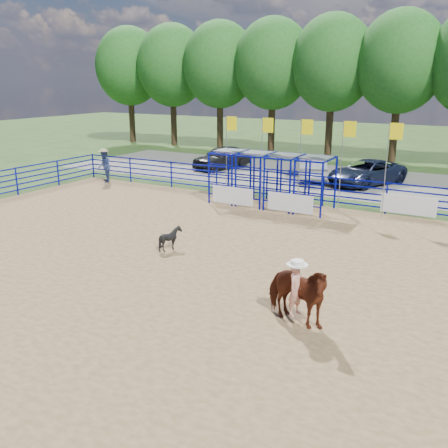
{
  "coord_description": "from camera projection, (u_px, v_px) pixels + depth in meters",
  "views": [
    {
      "loc": [
        7.48,
        -13.0,
        5.97
      ],
      "look_at": [
        -0.44,
        1.0,
        1.3
      ],
      "focal_mm": 40.0,
      "sensor_mm": 36.0,
      "label": 1
    }
  ],
  "objects": [
    {
      "name": "ground",
      "position": [
        221.0,
        272.0,
        16.06
      ],
      "size": [
        120.0,
        120.0,
        0.0
      ],
      "primitive_type": "plane",
      "color": "#395723",
      "rests_on": "ground"
    },
    {
      "name": "arena_dirt",
      "position": [
        221.0,
        272.0,
        16.06
      ],
      "size": [
        30.0,
        20.0,
        0.02
      ],
      "primitive_type": "cube",
      "color": "#98774C",
      "rests_on": "ground"
    },
    {
      "name": "gravel_strip",
      "position": [
        360.0,
        182.0,
        30.27
      ],
      "size": [
        40.0,
        10.0,
        0.01
      ],
      "primitive_type": "cube",
      "color": "slate",
      "rests_on": "ground"
    },
    {
      "name": "horse_and_rider",
      "position": [
        296.0,
        291.0,
        12.39
      ],
      "size": [
        2.12,
        1.34,
        2.38
      ],
      "color": "#5F2513",
      "rests_on": "arena_dirt"
    },
    {
      "name": "calf",
      "position": [
        170.0,
        238.0,
        18.0
      ],
      "size": [
        1.01,
        0.97,
        0.87
      ],
      "primitive_type": "imported",
      "rotation": [
        0.0,
        0.0,
        2.02
      ],
      "color": "black",
      "rests_on": "arena_dirt"
    },
    {
      "name": "spectator_cowboy",
      "position": [
        104.0,
        166.0,
        29.8
      ],
      "size": [
        1.16,
        1.16,
        1.96
      ],
      "color": "navy",
      "rests_on": "arena_dirt"
    },
    {
      "name": "car_a",
      "position": [
        222.0,
        157.0,
        34.55
      ],
      "size": [
        2.97,
        4.92,
        1.57
      ],
      "primitive_type": "imported",
      "rotation": [
        0.0,
        0.0,
        -0.26
      ],
      "color": "black",
      "rests_on": "gravel_strip"
    },
    {
      "name": "car_b",
      "position": [
        311.0,
        167.0,
        30.87
      ],
      "size": [
        3.39,
        4.98,
        1.55
      ],
      "primitive_type": "imported",
      "rotation": [
        0.0,
        0.0,
        3.55
      ],
      "color": "#92949A",
      "rests_on": "gravel_strip"
    },
    {
      "name": "car_c",
      "position": [
        367.0,
        172.0,
        29.26
      ],
      "size": [
        4.27,
        5.7,
        1.44
      ],
      "primitive_type": "imported",
      "rotation": [
        0.0,
        0.0,
        -0.41
      ],
      "color": "black",
      "rests_on": "gravel_strip"
    },
    {
      "name": "perimeter_fence",
      "position": [
        221.0,
        250.0,
        15.86
      ],
      "size": [
        30.1,
        20.1,
        1.5
      ],
      "color": "#060C97",
      "rests_on": "ground"
    },
    {
      "name": "chute_assembly",
      "position": [
        278.0,
        181.0,
        24.0
      ],
      "size": [
        19.32,
        2.41,
        4.2
      ],
      "color": "#060C97",
      "rests_on": "ground"
    },
    {
      "name": "treeline",
      "position": [
        401.0,
        57.0,
        35.69
      ],
      "size": [
        56.4,
        6.4,
        11.24
      ],
      "color": "#3F2B19",
      "rests_on": "ground"
    }
  ]
}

